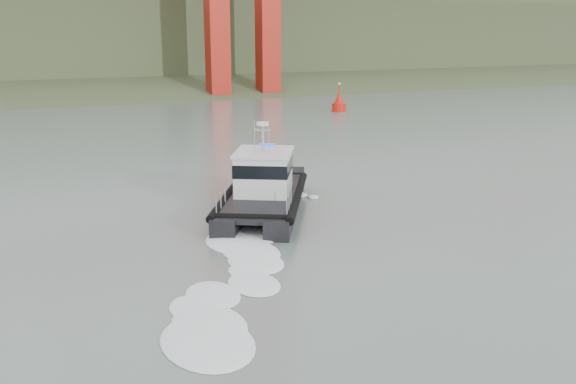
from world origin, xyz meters
name	(u,v)px	position (x,y,z in m)	size (l,w,h in m)	color
ground	(413,322)	(0.00, 0.00, 0.00)	(400.00, 400.00, 0.00)	slate
headlands	(56,44)	(0.00, 125.50, 7.05)	(500.00, 105.36, 27.12)	#384C2B
patrol_boat	(263,188)	(0.61, 15.14, 1.29)	(8.58, 11.10, 5.14)	black
nav_buoy	(339,103)	(26.32, 53.06, 0.98)	(1.79, 1.79, 3.73)	red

